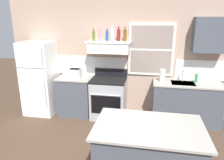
{
  "coord_description": "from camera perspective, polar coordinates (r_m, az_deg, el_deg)",
  "views": [
    {
      "loc": [
        0.64,
        -2.55,
        2.24
      ],
      "look_at": [
        -0.05,
        1.2,
        1.1
      ],
      "focal_mm": 33.68,
      "sensor_mm": 36.0,
      "label": 1
    }
  ],
  "objects": [
    {
      "name": "sink_faucet",
      "position": [
        4.74,
        18.73,
        1.66
      ],
      "size": [
        0.03,
        0.17,
        0.28
      ],
      "color": "silver",
      "rests_on": "counter_right_with_sink"
    },
    {
      "name": "bottle_blue_liqueur",
      "position": [
        4.68,
        -1.35,
        11.94
      ],
      "size": [
        0.07,
        0.07,
        0.26
      ],
      "color": "#1E478C",
      "rests_on": "range_hood_shelf"
    },
    {
      "name": "counter_right_with_sink",
      "position": [
        4.86,
        19.36,
        -5.87
      ],
      "size": [
        1.43,
        0.63,
        0.91
      ],
      "color": "#474C56",
      "rests_on": "ground_plane"
    },
    {
      "name": "kitchen_island",
      "position": [
        3.02,
        9.58,
        -19.76
      ],
      "size": [
        1.4,
        0.9,
        0.91
      ],
      "color": "#474C56",
      "rests_on": "ground_plane"
    },
    {
      "name": "bottle_clear_tall",
      "position": [
        4.56,
        0.02,
        12.22
      ],
      "size": [
        0.06,
        0.06,
        0.34
      ],
      "color": "silver",
      "rests_on": "range_hood_shelf"
    },
    {
      "name": "stove_range",
      "position": [
        4.84,
        -0.91,
        -4.88
      ],
      "size": [
        0.76,
        0.69,
        1.09
      ],
      "color": "#9EA0A5",
      "rests_on": "ground_plane"
    },
    {
      "name": "dish_soap_bottle",
      "position": [
        4.81,
        21.93,
        0.5
      ],
      "size": [
        0.06,
        0.06,
        0.18
      ],
      "primitive_type": "cylinder",
      "color": "#268C3F",
      "rests_on": "counter_right_with_sink"
    },
    {
      "name": "counter_left_of_stove",
      "position": [
        5.08,
        -9.73,
        -4.14
      ],
      "size": [
        0.79,
        0.63,
        0.91
      ],
      "color": "#474C56",
      "rests_on": "ground_plane"
    },
    {
      "name": "bottle_red_label_wine",
      "position": [
        4.63,
        1.83,
        12.12
      ],
      "size": [
        0.07,
        0.07,
        0.31
      ],
      "color": "maroon",
      "rests_on": "range_hood_shelf"
    },
    {
      "name": "back_wall",
      "position": [
        4.89,
        3.14,
        6.19
      ],
      "size": [
        5.4,
        0.11,
        2.7
      ],
      "color": "tan",
      "rests_on": "ground_plane"
    },
    {
      "name": "refrigerator",
      "position": [
        5.25,
        -18.91,
        0.48
      ],
      "size": [
        0.7,
        0.72,
        1.71
      ],
      "color": "white",
      "rests_on": "ground_plane"
    },
    {
      "name": "toaster",
      "position": [
        4.93,
        -10.01,
        1.95
      ],
      "size": [
        0.3,
        0.2,
        0.19
      ],
      "color": "silver",
      "rests_on": "counter_left_of_stove"
    },
    {
      "name": "bottle_rose_pink",
      "position": [
        4.67,
        -3.12,
        12.16
      ],
      "size": [
        0.07,
        0.07,
        0.31
      ],
      "color": "#C67F84",
      "rests_on": "range_hood_shelf"
    },
    {
      "name": "upper_cabinet_right",
      "position": [
        4.74,
        25.07,
        11.03
      ],
      "size": [
        0.64,
        0.32,
        0.7
      ],
      "color": "#474C56"
    },
    {
      "name": "bottle_amber_wine",
      "position": [
        4.57,
        3.57,
        12.03
      ],
      "size": [
        0.07,
        0.07,
        0.3
      ],
      "color": "brown",
      "rests_on": "range_hood_shelf"
    },
    {
      "name": "paper_towel_roll",
      "position": [
        4.61,
        13.51,
        1.17
      ],
      "size": [
        0.11,
        0.11,
        0.27
      ],
      "primitive_type": "cylinder",
      "color": "white",
      "rests_on": "counter_right_with_sink"
    },
    {
      "name": "bottle_olive_oil_square",
      "position": [
        4.66,
        -4.99,
        11.91
      ],
      "size": [
        0.06,
        0.06,
        0.27
      ],
      "color": "#4C601E",
      "rests_on": "range_hood_shelf"
    },
    {
      "name": "range_hood_shelf",
      "position": [
        4.63,
        -0.74,
        9.02
      ],
      "size": [
        0.96,
        0.52,
        0.24
      ],
      "color": "white"
    }
  ]
}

